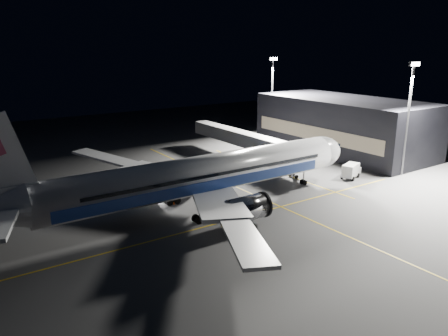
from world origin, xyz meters
name	(u,v)px	position (x,y,z in m)	size (l,w,h in m)	color
ground	(203,208)	(0.00, 0.00, 0.00)	(200.00, 200.00, 0.00)	#4C4C4F
guide_line_main	(256,196)	(10.00, 0.00, 0.01)	(0.25, 80.00, 0.01)	gold
guide_line_cross	(226,221)	(0.00, -6.00, 0.01)	(70.00, 0.25, 0.01)	gold
guide_line_side	(273,170)	(22.00, 10.00, 0.01)	(0.25, 40.00, 0.01)	gold
airliner	(197,176)	(-1.08, 0.00, 5.16)	(61.48, 54.22, 16.64)	silver
terminal	(342,125)	(45.98, 14.00, 6.00)	(18.12, 40.00, 12.00)	black
jet_bridge	(248,140)	(22.00, 18.06, 4.58)	(3.60, 34.40, 6.30)	#B2B2B7
floodlight_mast_north	(272,92)	(40.00, 31.99, 12.37)	(2.40, 0.68, 20.70)	#59595E
floodlight_mast_south	(409,109)	(40.00, -6.01, 12.37)	(2.40, 0.67, 20.70)	#59595E
service_truck	(352,170)	(30.79, -1.83, 1.42)	(5.56, 3.77, 2.65)	silver
baggage_tug	(147,195)	(-5.44, 7.99, 0.89)	(3.25, 2.96, 1.93)	black
safety_cone_a	(211,194)	(3.85, 4.00, 0.30)	(0.40, 0.40, 0.60)	#EE470A
safety_cone_b	(174,203)	(-2.84, 4.00, 0.27)	(0.36, 0.36, 0.54)	#EE470A
safety_cone_c	(135,204)	(-8.00, 6.74, 0.27)	(0.37, 0.37, 0.55)	#EE470A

